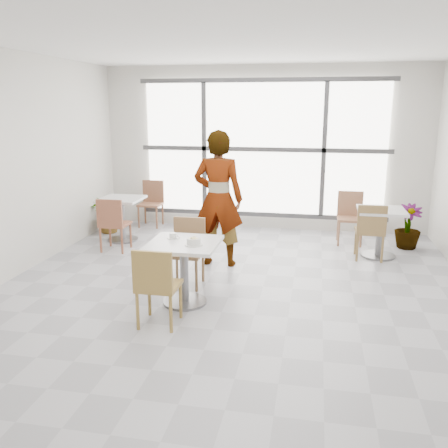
% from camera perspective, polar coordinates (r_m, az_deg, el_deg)
% --- Properties ---
extents(floor, '(7.00, 7.00, 0.00)m').
position_cam_1_polar(floor, '(5.89, 0.56, -8.78)').
color(floor, '#9E9EA5').
rests_on(floor, ground).
extents(ceiling, '(7.00, 7.00, 0.00)m').
position_cam_1_polar(ceiling, '(5.47, 0.65, 21.57)').
color(ceiling, white).
rests_on(ceiling, ground).
extents(wall_back, '(6.00, 0.00, 6.00)m').
position_cam_1_polar(wall_back, '(8.93, 4.73, 8.95)').
color(wall_back, silver).
rests_on(wall_back, ground).
extents(wall_front, '(6.00, 0.00, 6.00)m').
position_cam_1_polar(wall_front, '(2.22, -16.09, -7.12)').
color(wall_front, silver).
rests_on(wall_front, ground).
extents(window, '(4.60, 0.07, 2.52)m').
position_cam_1_polar(window, '(8.86, 4.68, 8.92)').
color(window, white).
rests_on(window, ground).
extents(main_table, '(0.80, 0.80, 0.75)m').
position_cam_1_polar(main_table, '(5.57, -4.81, -4.43)').
color(main_table, silver).
rests_on(main_table, ground).
extents(chair_near, '(0.42, 0.42, 0.87)m').
position_cam_1_polar(chair_near, '(5.01, -8.13, -6.94)').
color(chair_near, olive).
rests_on(chair_near, ground).
extents(chair_far, '(0.42, 0.42, 0.87)m').
position_cam_1_polar(chair_far, '(6.19, -4.39, -2.73)').
color(chair_far, olive).
rests_on(chair_far, ground).
extents(oatmeal_bowl, '(0.21, 0.21, 0.10)m').
position_cam_1_polar(oatmeal_bowl, '(5.37, -3.64, -2.09)').
color(oatmeal_bowl, silver).
rests_on(oatmeal_bowl, main_table).
extents(coffee_cup, '(0.16, 0.13, 0.07)m').
position_cam_1_polar(coffee_cup, '(5.66, -6.14, -1.44)').
color(coffee_cup, silver).
rests_on(coffee_cup, main_table).
extents(person, '(0.72, 0.48, 1.96)m').
position_cam_1_polar(person, '(6.82, -0.68, 3.02)').
color(person, black).
rests_on(person, ground).
extents(bg_table_left, '(0.70, 0.70, 0.75)m').
position_cam_1_polar(bg_table_left, '(8.35, -12.17, 1.30)').
color(bg_table_left, silver).
rests_on(bg_table_left, ground).
extents(bg_table_right, '(0.70, 0.70, 0.75)m').
position_cam_1_polar(bg_table_right, '(7.67, 18.21, -0.23)').
color(bg_table_right, silver).
rests_on(bg_table_right, ground).
extents(bg_chair_left_near, '(0.42, 0.42, 0.87)m').
position_cam_1_polar(bg_chair_left_near, '(7.73, -13.18, 0.33)').
color(bg_chair_left_near, brown).
rests_on(bg_chair_left_near, ground).
extents(bg_chair_left_far, '(0.42, 0.42, 0.87)m').
position_cam_1_polar(bg_chair_left_far, '(9.33, -8.65, 2.86)').
color(bg_chair_left_far, brown).
rests_on(bg_chair_left_far, ground).
extents(bg_chair_right_near, '(0.42, 0.42, 0.87)m').
position_cam_1_polar(bg_chair_right_near, '(7.43, 17.15, -0.48)').
color(bg_chair_right_near, olive).
rests_on(bg_chair_right_near, ground).
extents(bg_chair_right_far, '(0.42, 0.42, 0.87)m').
position_cam_1_polar(bg_chair_right_far, '(8.32, 14.85, 1.19)').
color(bg_chair_right_far, '#99674A').
rests_on(bg_chair_right_far, ground).
extents(plant_left, '(0.77, 0.73, 0.69)m').
position_cam_1_polar(plant_left, '(8.97, -13.51, 1.15)').
color(plant_left, '#488A3C').
rests_on(plant_left, ground).
extents(plant_right, '(0.46, 0.46, 0.73)m').
position_cam_1_polar(plant_right, '(8.31, 21.17, -0.28)').
color(plant_right, '#4A8740').
rests_on(plant_right, ground).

